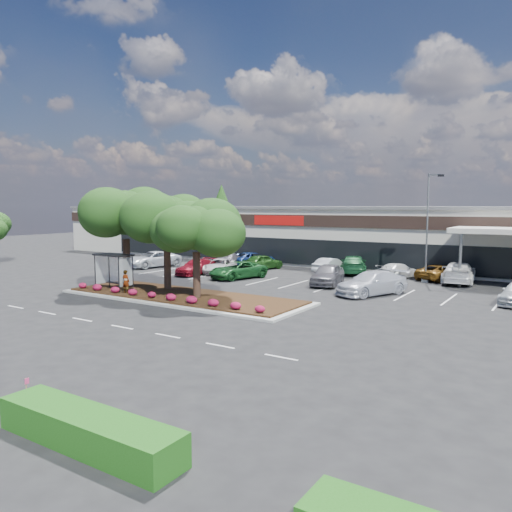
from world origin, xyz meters
The scene contains 28 objects.
ground centered at (0.00, 0.00, 0.00)m, with size 160.00×160.00×0.00m, color black.
retail_store centered at (0.06, 33.91, 3.15)m, with size 80.40×25.20×6.25m.
landscape_island centered at (-2.00, 4.00, 0.12)m, with size 18.00×6.00×0.26m.
lane_markings centered at (-0.14, 10.42, 0.01)m, with size 33.12×20.06×0.01m.
shrub_row centered at (-2.00, 1.90, 0.51)m, with size 17.00×0.80×0.50m, color #9A1241, non-canonical shape.
bus_shelter centered at (-7.50, 2.95, 2.31)m, with size 2.75×1.55×2.59m.
island_tree_west centered at (-8.00, 4.50, 4.21)m, with size 7.20×7.20×7.89m, color black, non-canonical shape.
island_tree_mid centered at (-4.50, 5.20, 3.92)m, with size 6.60×6.60×7.32m, color black, non-canonical shape.
island_tree_east centered at (-0.50, 3.70, 3.51)m, with size 5.80×5.80×6.50m, color black, non-canonical shape.
hedge_south_east centered at (10.00, -13.50, 0.45)m, with size 6.00×1.30×0.90m, color #194C0F.
conifer_north_west centered at (-30.00, 46.00, 5.00)m, with size 4.40×4.40×10.00m, color black.
person_waiting centered at (-5.73, 2.30, 1.07)m, with size 0.59×0.39×1.63m, color #594C47.
light_pole centered at (10.27, 20.45, 3.95)m, with size 1.43×0.50×8.97m.
survey_stake centered at (6.50, -13.00, 0.67)m, with size 0.07×0.14×1.04m.
car_0 centered at (-16.20, 15.59, 0.81)m, with size 2.69×5.83×1.62m, color silver.
car_1 centered at (-8.83, 13.73, 0.70)m, with size 1.95×4.80×1.39m, color maroon.
car_2 centered at (-7.57, 15.60, 0.67)m, with size 2.23×4.83×1.34m, color silver.
car_3 centered at (-4.17, 13.70, 0.74)m, with size 2.46×5.33×1.48m, color #185021.
car_4 centered at (3.95, 14.65, 0.85)m, with size 2.01×4.99×1.70m, color slate.
car_5 centered at (8.43, 12.35, 0.84)m, with size 2.34×5.76×1.67m, color silver.
car_9 centered at (-9.11, 19.24, 0.78)m, with size 2.20×5.40×1.57m, color slate.
car_10 centered at (-7.85, 21.68, 0.75)m, with size 2.50×5.41×1.50m, color navy.
car_11 centered at (-5.68, 20.25, 0.76)m, with size 1.78×4.43×1.51m, color #204D19.
car_12 centered at (3.09, 22.25, 0.84)m, with size 2.36×5.82×1.69m, color #194F2A.
car_13 centered at (1.12, 21.42, 0.71)m, with size 1.50×4.31×1.42m, color #AAB0B6.
car_14 centered at (7.57, 21.40, 0.66)m, with size 1.86×4.57×1.33m, color silver.
car_15 centered at (10.87, 22.30, 0.67)m, with size 2.22×4.82×1.34m, color brown.
car_16 centered at (12.58, 21.42, 0.86)m, with size 2.40×5.91×1.71m, color white.
Camera 1 is at (20.55, -21.69, 6.34)m, focal length 35.00 mm.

